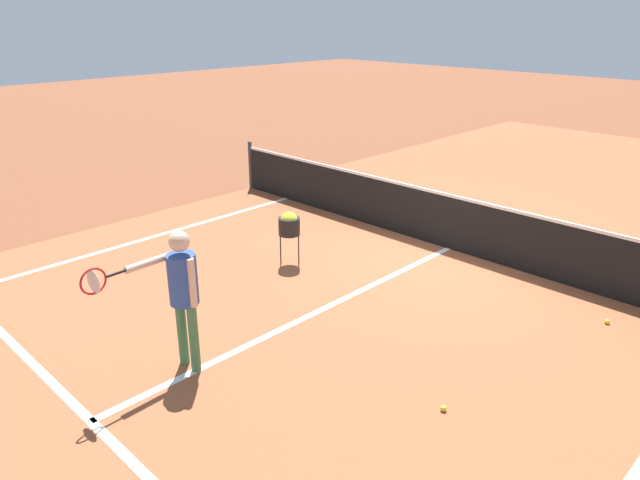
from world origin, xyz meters
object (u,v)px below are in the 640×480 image
object	(u,v)px
net	(451,221)
player_near	(181,286)
tennis_ball_mid_court	(443,408)
tennis_ball_near_net	(607,322)
ball_hopper	(289,224)

from	to	relation	value
net	player_near	distance (m)	5.21
net	player_near	world-z (taller)	player_near
tennis_ball_mid_court	net	bearing A→B (deg)	122.32
player_near	tennis_ball_mid_court	xyz separation A→B (m)	(2.53, 1.37, -1.00)
tennis_ball_near_net	tennis_ball_mid_court	distance (m)	3.06
player_near	tennis_ball_mid_court	distance (m)	3.04
player_near	ball_hopper	distance (m)	3.16
net	ball_hopper	xyz separation A→B (m)	(-1.47, -2.34, 0.18)
net	tennis_ball_mid_court	distance (m)	4.53
player_near	tennis_ball_near_net	bearing A→B (deg)	55.29
ball_hopper	tennis_ball_near_net	distance (m)	4.71
net	player_near	bearing A→B (deg)	-91.32
net	ball_hopper	distance (m)	2.77
player_near	ball_hopper	xyz separation A→B (m)	(-1.35, 2.83, -0.36)
tennis_ball_near_net	tennis_ball_mid_court	xyz separation A→B (m)	(-0.52, -3.02, 0.00)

